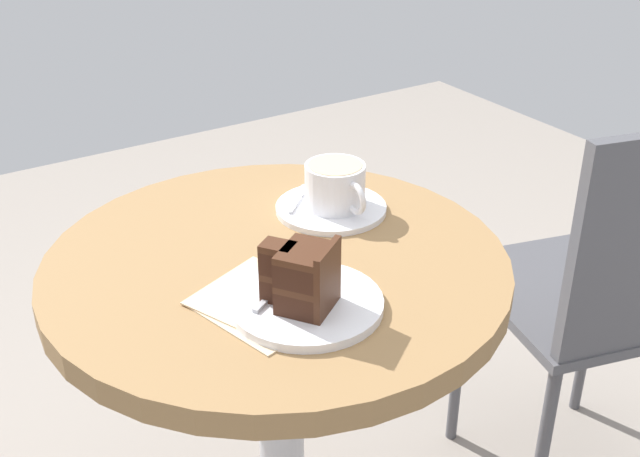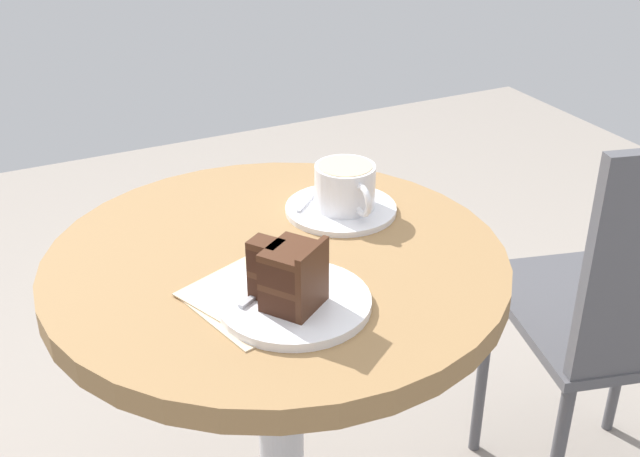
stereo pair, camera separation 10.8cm
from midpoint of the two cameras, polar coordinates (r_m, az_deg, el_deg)
name	(u,v)px [view 1 (the left image)]	position (r m, az deg, el deg)	size (l,w,h in m)	color
cafe_table	(278,335)	(1.17, -5.64, -7.66)	(0.64, 0.64, 0.72)	olive
saucer	(331,208)	(1.22, -1.76, 1.40)	(0.17, 0.17, 0.01)	white
coffee_cup	(336,185)	(1.20, -1.47, 3.04)	(0.12, 0.09, 0.07)	white
teaspoon	(302,194)	(1.25, -3.79, 2.37)	(0.08, 0.08, 0.00)	#B7B7BC
cake_plate	(306,304)	(0.99, -4.13, -5.45)	(0.19, 0.19, 0.01)	white
cake_slice	(303,277)	(0.95, -4.46, -3.57)	(0.10, 0.09, 0.09)	#381E14
fork	(290,277)	(1.03, -5.20, -3.53)	(0.09, 0.13, 0.00)	#B7B7BC
napkin	(266,300)	(1.01, -6.96, -5.17)	(0.20, 0.19, 0.00)	beige
cafe_chair	(617,287)	(1.49, 18.45, -4.01)	(0.46, 0.46, 0.84)	#4C4C51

